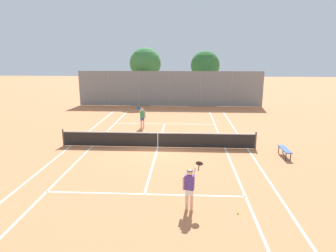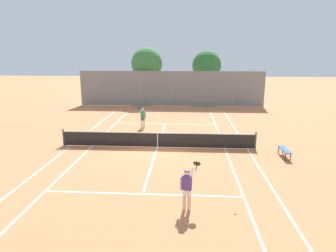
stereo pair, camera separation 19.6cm
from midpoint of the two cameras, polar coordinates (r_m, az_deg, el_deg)
ground_plane at (r=18.61m, az=-1.68°, el=-4.05°), size 120.00×120.00×0.00m
court_line_markings at (r=18.61m, az=-1.68°, el=-4.04°), size 11.10×23.90×0.01m
tennis_net at (r=18.46m, az=-1.69°, el=-2.55°), size 12.00×0.10×1.07m
player_near_side at (r=11.14m, az=4.16°, el=-11.45°), size 0.77×0.71×1.77m
player_far_left at (r=23.22m, az=-4.60°, el=1.83°), size 0.60×0.79×1.77m
loose_tennis_ball_0 at (r=11.52m, az=13.20°, el=-15.90°), size 0.07×0.07×0.07m
loose_tennis_ball_1 at (r=22.11m, az=2.68°, el=-1.12°), size 0.07×0.07×0.07m
courtside_bench at (r=18.02m, az=21.62°, el=-4.27°), size 0.36×1.50×0.47m
back_fence at (r=32.95m, az=0.75°, el=7.11°), size 20.18×0.08×3.85m
tree_behind_left at (r=35.47m, az=-3.81°, el=11.60°), size 3.60×3.60×6.36m
tree_behind_right at (r=36.04m, az=7.45°, el=11.19°), size 3.37×3.37×6.02m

